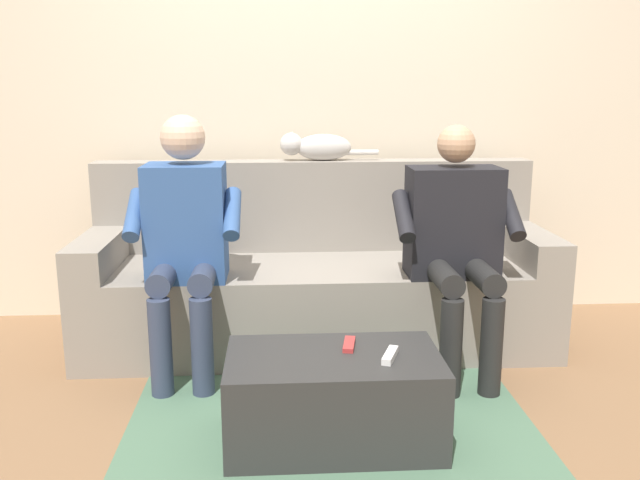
% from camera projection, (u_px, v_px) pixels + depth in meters
% --- Properties ---
extents(ground_plane, '(8.00, 8.00, 0.00)m').
position_uv_depth(ground_plane, '(327.00, 400.00, 2.93)').
color(ground_plane, '#846042').
extents(back_wall, '(4.75, 0.06, 2.56)m').
position_uv_depth(back_wall, '(312.00, 97.00, 3.88)').
color(back_wall, beige).
rests_on(back_wall, ground).
extents(couch, '(2.40, 0.80, 0.94)m').
position_uv_depth(couch, '(317.00, 282.00, 3.59)').
color(couch, gray).
rests_on(couch, ground).
extents(coffee_table, '(0.81, 0.47, 0.35)m').
position_uv_depth(coffee_table, '(334.00, 398.00, 2.56)').
color(coffee_table, '#2D2D2D').
rests_on(coffee_table, ground).
extents(person_left_seated, '(0.58, 0.57, 1.17)m').
position_uv_depth(person_left_seated, '(456.00, 235.00, 3.16)').
color(person_left_seated, black).
rests_on(person_left_seated, ground).
extents(person_right_seated, '(0.52, 0.52, 1.22)m').
position_uv_depth(person_right_seated, '(185.00, 230.00, 3.11)').
color(person_right_seated, '#335693').
rests_on(person_right_seated, ground).
extents(cat_on_backrest, '(0.54, 0.12, 0.16)m').
position_uv_depth(cat_on_backrest, '(316.00, 146.00, 3.68)').
color(cat_on_backrest, silver).
rests_on(cat_on_backrest, couch).
extents(remote_white, '(0.09, 0.15, 0.02)m').
position_uv_depth(remote_white, '(390.00, 355.00, 2.49)').
color(remote_white, white).
rests_on(remote_white, coffee_table).
extents(remote_red, '(0.06, 0.15, 0.02)m').
position_uv_depth(remote_red, '(349.00, 344.00, 2.61)').
color(remote_red, '#B73333').
rests_on(remote_red, coffee_table).
extents(floor_rug, '(1.64, 1.52, 0.01)m').
position_uv_depth(floor_rug, '(331.00, 424.00, 2.71)').
color(floor_rug, '#4C7056').
rests_on(floor_rug, ground).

